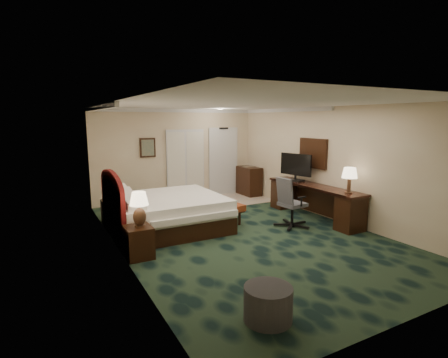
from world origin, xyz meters
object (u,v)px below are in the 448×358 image
bed_bench (220,210)px  ottoman (268,303)px  lamp_near (139,209)px  tv (296,168)px  lamp_far (110,188)px  desk (313,202)px  nightstand_far (112,212)px  desk_chair (293,202)px  minibar (249,181)px  nightstand_near (139,242)px  bed (168,213)px

bed_bench → ottoman: size_ratio=2.30×
lamp_near → tv: 4.50m
lamp_far → bed_bench: lamp_far is taller
ottoman → desk: bearing=41.2°
nightstand_far → tv: tv is taller
desk → desk_chair: 0.99m
nightstand_far → ottoman: size_ratio=0.92×
desk_chair → lamp_near: bearing=177.0°
minibar → nightstand_near: bearing=-142.4°
lamp_far → desk_chair: bearing=-31.6°
lamp_near → desk_chair: lamp_near is taller
bed → lamp_near: (-0.97, -1.31, 0.50)m
bed_bench → desk_chair: (1.17, -1.26, 0.34)m
lamp_far → minibar: lamp_far is taller
nightstand_far → nightstand_near: bearing=-89.9°
tv → minibar: size_ratio=1.02×
tv → minibar: (0.08, 2.34, -0.72)m
tv → desk_chair: tv is taller
nightstand_near → lamp_near: 0.59m
bed → bed_bench: bearing=3.4°
lamp_far → bed_bench: (2.37, -0.92, -0.62)m
ottoman → desk_chair: size_ratio=0.52×
nightstand_near → ottoman: nightstand_near is taller
tv → lamp_near: bearing=-179.2°
bed → desk_chair: size_ratio=2.01×
bed_bench → ottoman: 4.33m
tv → bed: bearing=163.2°
bed → minibar: bearing=31.7°
nightstand_near → bed_bench: nightstand_near is taller
nightstand_near → lamp_near: (0.04, -0.00, 0.58)m
bed_bench → ottoman: (-1.49, -4.06, -0.02)m
lamp_far → minibar: size_ratio=0.68×
nightstand_far → lamp_near: size_ratio=0.89×
bed → minibar: size_ratio=2.54×
tv → lamp_far: bearing=151.3°
desk → minibar: size_ratio=3.13×
nightstand_near → tv: 4.61m
desk → ottoman: bearing=-138.8°
desk_chair → minibar: 3.45m
nightstand_far → tv: 4.65m
lamp_far → ottoman: (0.87, -4.98, -0.64)m
lamp_near → ottoman: (0.82, -2.68, -0.65)m
nightstand_near → ottoman: bearing=-72.3°
bed → nightstand_far: 1.44m
lamp_near → desk: size_ratio=0.22×
desk → bed_bench: bearing=155.9°
lamp_near → lamp_far: (-0.05, 2.31, -0.01)m
nightstand_near → desk_chair: 3.53m
lamp_near → bed_bench: lamp_near is taller
tv → minibar: 2.45m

